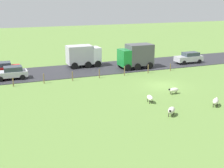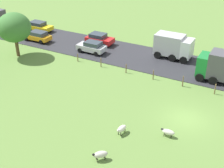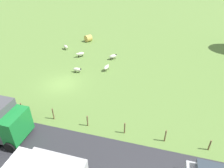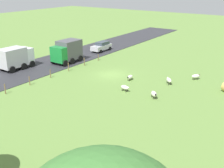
% 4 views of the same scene
% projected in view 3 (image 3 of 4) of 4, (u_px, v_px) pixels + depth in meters
% --- Properties ---
extents(ground_plane, '(160.00, 160.00, 0.00)m').
position_uv_depth(ground_plane, '(62.00, 84.00, 24.93)').
color(ground_plane, olive).
extents(sheep_0, '(1.18, 1.22, 0.79)m').
position_uv_depth(sheep_0, '(80.00, 54.00, 31.35)').
color(sheep_0, beige).
rests_on(sheep_0, ground_plane).
extents(sheep_1, '(1.07, 1.14, 0.73)m').
position_uv_depth(sheep_1, '(66.00, 47.00, 33.95)').
color(sheep_1, silver).
rests_on(sheep_1, ground_plane).
extents(sheep_2, '(1.18, 1.19, 0.79)m').
position_uv_depth(sheep_2, '(113.00, 56.00, 30.63)').
color(sheep_2, beige).
rests_on(sheep_2, ground_plane).
extents(sheep_3, '(0.49, 1.22, 0.69)m').
position_uv_depth(sheep_3, '(77.00, 69.00, 27.20)').
color(sheep_3, silver).
rests_on(sheep_3, ground_plane).
extents(sheep_4, '(1.23, 0.67, 0.74)m').
position_uv_depth(sheep_4, '(106.00, 67.00, 27.60)').
color(sheep_4, silver).
rests_on(sheep_4, ground_plane).
extents(hay_bale_0, '(1.56, 1.59, 1.19)m').
position_uv_depth(hay_bale_0, '(88.00, 38.00, 37.12)').
color(hay_bale_0, tan).
rests_on(hay_bale_0, ground_plane).
extents(fence_post_1, '(0.12, 0.12, 1.18)m').
position_uv_depth(fence_post_1, '(22.00, 108.00, 20.04)').
color(fence_post_1, brown).
rests_on(fence_post_1, ground_plane).
extents(fence_post_2, '(0.12, 0.12, 1.24)m').
position_uv_depth(fence_post_2, '(53.00, 114.00, 19.24)').
color(fence_post_2, brown).
rests_on(fence_post_2, ground_plane).
extents(fence_post_3, '(0.12, 0.12, 1.14)m').
position_uv_depth(fence_post_3, '(87.00, 121.00, 18.49)').
color(fence_post_3, brown).
rests_on(fence_post_3, ground_plane).
extents(fence_post_4, '(0.12, 0.12, 1.15)m').
position_uv_depth(fence_post_4, '(125.00, 128.00, 17.70)').
color(fence_post_4, brown).
rests_on(fence_post_4, ground_plane).
extents(fence_post_5, '(0.12, 0.12, 1.20)m').
position_uv_depth(fence_post_5, '(165.00, 136.00, 16.91)').
color(fence_post_5, brown).
rests_on(fence_post_5, ground_plane).
extents(fence_post_6, '(0.12, 0.12, 1.04)m').
position_uv_depth(fence_post_6, '(210.00, 145.00, 16.17)').
color(fence_post_6, brown).
rests_on(fence_post_6, ground_plane).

